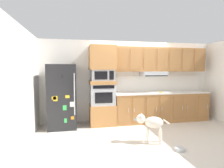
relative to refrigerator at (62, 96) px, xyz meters
The scene contains 16 objects.
ground_plane 2.34m from the refrigerator, 18.26° to the right, with size 9.60×9.60×0.00m, color beige.
back_kitchen_wall 2.14m from the refrigerator, 11.80° to the left, with size 6.20×0.12×2.50m, color silver.
side_panel_left 1.07m from the refrigerator, 137.46° to the right, with size 0.12×7.10×2.50m, color silver.
refrigerator is the anchor object (origin of this frame).
oven_base_cabinet 1.27m from the refrigerator, ahead, with size 0.74×0.62×0.60m, color #A8703D.
built_in_oven 1.13m from the refrigerator, ahead, with size 0.70×0.62×0.60m.
appliance_mid_shelf 1.19m from the refrigerator, ahead, with size 0.74×0.62×0.10m, color #A8703D.
microwave 1.27m from the refrigerator, ahead, with size 0.64×0.54×0.32m.
appliance_upper_cabinet 1.56m from the refrigerator, ahead, with size 0.74×0.62×0.68m, color #A8703D.
lower_cabinet_run 3.02m from the refrigerator, ahead, with size 2.99×0.63×0.88m.
countertop_slab 2.99m from the refrigerator, ahead, with size 3.03×0.64×0.04m, color beige.
backsplash_panel 3.03m from the refrigerator, ahead, with size 3.03×0.02×0.50m, color white.
upper_cabinet_with_hood 3.15m from the refrigerator, ahead, with size 2.99×0.48×0.88m.
screwdriver 2.91m from the refrigerator, ahead, with size 0.16×0.17×0.03m.
dog 2.50m from the refrigerator, 36.42° to the right, with size 0.76×0.39×0.65m.
dog_food_bowl 3.21m from the refrigerator, 39.40° to the right, with size 0.20×0.20×0.06m.
Camera 1 is at (-1.70, -4.48, 1.62)m, focal length 29.16 mm.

